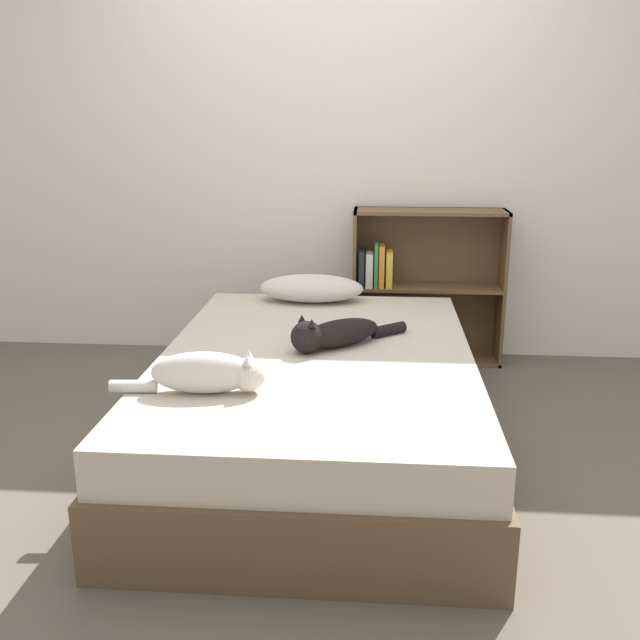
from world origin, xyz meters
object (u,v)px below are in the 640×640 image
at_px(bed, 317,402).
at_px(pillow, 311,288).
at_px(cat_light, 210,373).
at_px(cat_dark, 333,334).
at_px(bookshelf, 421,283).

bearing_deg(bed, pillow, 96.81).
height_order(pillow, cat_light, cat_light).
xyz_separation_m(cat_dark, bookshelf, (0.46, 1.25, -0.05)).
relative_size(cat_light, cat_dark, 1.13).
distance_m(pillow, cat_light, 1.40).
distance_m(pillow, cat_dark, 0.82).
distance_m(cat_light, cat_dark, 0.71).
height_order(bed, cat_light, cat_light).
height_order(bed, bookshelf, bookshelf).
bearing_deg(pillow, bookshelf, 36.00).
height_order(bed, pillow, pillow).
bearing_deg(cat_dark, cat_light, 14.82).
bearing_deg(cat_dark, bed, 9.01).
xyz_separation_m(pillow, cat_light, (-0.25, -1.37, 0.00)).
distance_m(cat_dark, bookshelf, 1.34).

